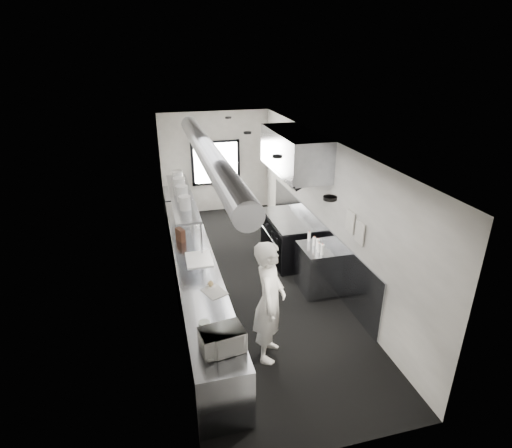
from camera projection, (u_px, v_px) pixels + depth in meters
floor at (251, 278)px, 8.34m from camera, size 3.00×8.00×0.01m
ceiling at (250, 142)px, 7.22m from camera, size 3.00×8.00×0.01m
wall_back at (216, 163)px, 11.33m from camera, size 3.00×0.02×2.80m
wall_front at (343, 356)px, 4.23m from camera, size 3.00×0.02×2.80m
wall_left at (170, 223)px, 7.43m from camera, size 0.02×8.00×2.80m
wall_right at (323, 208)px, 8.13m from camera, size 0.02×8.00×2.80m
wall_cladding at (314, 240)px, 8.73m from camera, size 0.03×5.50×1.10m
hvac_duct at (208, 153)px, 7.52m from camera, size 0.40×6.40×0.40m
service_window at (216, 163)px, 11.30m from camera, size 1.36×0.05×1.25m
exhaust_hood at (294, 152)px, 8.26m from camera, size 0.81×2.20×0.88m
prep_counter at (196, 279)px, 7.45m from camera, size 0.70×6.00×0.90m
pass_shelf at (182, 197)px, 8.34m from camera, size 0.45×3.00×0.68m
range at (288, 238)px, 9.01m from camera, size 0.88×1.60×0.94m
bottle_station at (317, 269)px, 7.80m from camera, size 0.65×0.80×0.90m
far_work_table at (179, 208)px, 10.73m from camera, size 0.70×1.20×0.90m
notice_sheet_a at (350, 222)px, 6.98m from camera, size 0.02×0.28×0.38m
notice_sheet_b at (360, 233)px, 6.68m from camera, size 0.02×0.28×0.38m
line_cook at (269, 302)px, 5.91m from camera, size 0.70×0.82×1.91m
microwave at (222, 340)px, 4.99m from camera, size 0.54×0.44×0.29m
deli_tub_a at (204, 325)px, 5.40m from camera, size 0.16×0.16×0.11m
deli_tub_b at (204, 327)px, 5.38m from camera, size 0.15×0.15×0.09m
newspaper at (214, 292)px, 6.24m from camera, size 0.41×0.45×0.01m
small_plate at (211, 286)px, 6.37m from camera, size 0.19×0.19×0.01m
pastry at (211, 284)px, 6.35m from camera, size 0.09×0.09×0.09m
cutting_board at (199, 259)px, 7.19m from camera, size 0.47×0.61×0.02m
knife_block at (180, 235)px, 7.85m from camera, size 0.18×0.25×0.25m
plate_stack_a at (185, 203)px, 7.54m from camera, size 0.26×0.26×0.26m
plate_stack_b at (182, 194)px, 7.95m from camera, size 0.30×0.30×0.30m
plate_stack_c at (179, 186)px, 8.30m from camera, size 0.29×0.29×0.35m
plate_stack_d at (178, 179)px, 8.78m from camera, size 0.26×0.26×0.34m
squeeze_bottle_a at (322, 250)px, 7.33m from camera, size 0.08×0.08×0.20m
squeeze_bottle_b at (319, 248)px, 7.43m from camera, size 0.08×0.08×0.17m
squeeze_bottle_c at (318, 244)px, 7.55m from camera, size 0.08×0.08×0.20m
squeeze_bottle_d at (314, 241)px, 7.68m from camera, size 0.06×0.06×0.17m
squeeze_bottle_e at (309, 236)px, 7.86m from camera, size 0.08×0.08×0.18m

